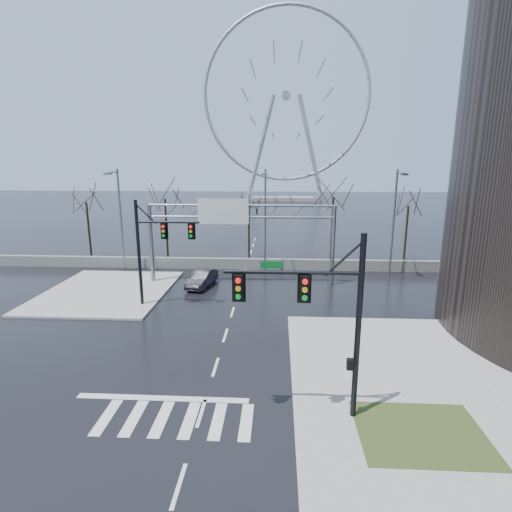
# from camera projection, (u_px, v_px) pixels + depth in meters

# --- Properties ---
(ground) EXTENTS (260.00, 260.00, 0.00)m
(ground) POSITION_uv_depth(u_px,v_px,m) (215.00, 367.00, 21.21)
(ground) COLOR black
(ground) RESTS_ON ground
(sidewalk_right_ext) EXTENTS (12.00, 10.00, 0.15)m
(sidewalk_right_ext) POSITION_uv_depth(u_px,v_px,m) (396.00, 353.00, 22.60)
(sidewalk_right_ext) COLOR gray
(sidewalk_right_ext) RESTS_ON ground
(sidewalk_far) EXTENTS (10.00, 12.00, 0.15)m
(sidewalk_far) POSITION_uv_depth(u_px,v_px,m) (108.00, 291.00, 33.45)
(sidewalk_far) COLOR gray
(sidewalk_far) RESTS_ON ground
(grass_strip) EXTENTS (5.00, 4.00, 0.02)m
(grass_strip) POSITION_uv_depth(u_px,v_px,m) (421.00, 433.00, 15.83)
(grass_strip) COLOR #35431B
(grass_strip) RESTS_ON sidewalk_near
(barrier_wall) EXTENTS (52.00, 0.50, 1.10)m
(barrier_wall) POSITION_uv_depth(u_px,v_px,m) (246.00, 264.00, 40.52)
(barrier_wall) COLOR slate
(barrier_wall) RESTS_ON ground
(signal_mast_near) EXTENTS (5.52, 0.41, 8.00)m
(signal_mast_near) POSITION_uv_depth(u_px,v_px,m) (325.00, 310.00, 15.89)
(signal_mast_near) COLOR black
(signal_mast_near) RESTS_ON ground
(signal_mast_far) EXTENTS (4.72, 0.41, 8.00)m
(signal_mast_far) POSITION_uv_depth(u_px,v_px,m) (153.00, 243.00, 29.13)
(signal_mast_far) COLOR black
(signal_mast_far) RESTS_ON ground
(sign_gantry) EXTENTS (16.36, 0.40, 7.60)m
(sign_gantry) POSITION_uv_depth(u_px,v_px,m) (236.00, 226.00, 34.58)
(sign_gantry) COLOR slate
(sign_gantry) RESTS_ON ground
(streetlight_left) EXTENTS (0.50, 2.55, 10.00)m
(streetlight_left) POSITION_uv_depth(u_px,v_px,m) (119.00, 213.00, 38.16)
(streetlight_left) COLOR slate
(streetlight_left) RESTS_ON ground
(streetlight_mid) EXTENTS (0.50, 2.55, 10.00)m
(streetlight_mid) POSITION_uv_depth(u_px,v_px,m) (265.00, 214.00, 37.40)
(streetlight_mid) COLOR slate
(streetlight_mid) RESTS_ON ground
(streetlight_right) EXTENTS (0.50, 2.55, 10.00)m
(streetlight_right) POSITION_uv_depth(u_px,v_px,m) (395.00, 215.00, 36.75)
(streetlight_right) COLOR slate
(streetlight_right) RESTS_ON ground
(tree_far_left) EXTENTS (3.50, 3.50, 7.00)m
(tree_far_left) POSITION_uv_depth(u_px,v_px,m) (87.00, 209.00, 44.23)
(tree_far_left) COLOR black
(tree_far_left) RESTS_ON ground
(tree_left) EXTENTS (3.75, 3.75, 7.50)m
(tree_left) POSITION_uv_depth(u_px,v_px,m) (165.00, 206.00, 43.16)
(tree_left) COLOR black
(tree_left) RESTS_ON ground
(tree_center) EXTENTS (3.25, 3.25, 6.50)m
(tree_center) POSITION_uv_depth(u_px,v_px,m) (249.00, 213.00, 43.83)
(tree_center) COLOR black
(tree_center) RESTS_ON ground
(tree_right) EXTENTS (3.90, 3.90, 7.80)m
(tree_right) POSITION_uv_depth(u_px,v_px,m) (333.00, 205.00, 42.13)
(tree_right) COLOR black
(tree_right) RESTS_ON ground
(tree_far_right) EXTENTS (3.40, 3.40, 6.80)m
(tree_far_right) POSITION_uv_depth(u_px,v_px,m) (408.00, 212.00, 42.37)
(tree_far_right) COLOR black
(tree_far_right) RESTS_ON ground
(ferris_wheel) EXTENTS (45.00, 6.00, 50.91)m
(ferris_wheel) POSITION_uv_depth(u_px,v_px,m) (286.00, 103.00, 107.25)
(ferris_wheel) COLOR gray
(ferris_wheel) RESTS_ON ground
(car) EXTENTS (2.33, 4.54, 1.42)m
(car) POSITION_uv_depth(u_px,v_px,m) (202.00, 278.00, 34.85)
(car) COLOR black
(car) RESTS_ON ground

